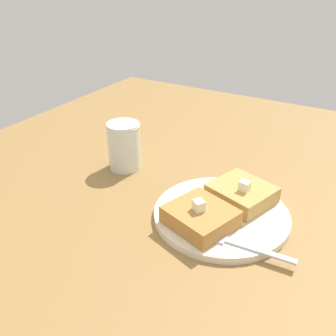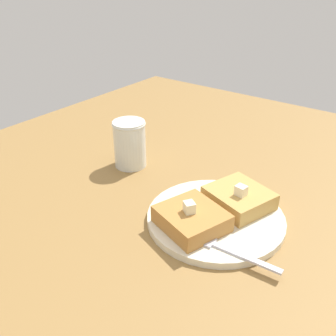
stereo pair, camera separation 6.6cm
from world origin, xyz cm
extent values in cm
cube|color=olive|center=(0.00, 0.00, 1.34)|extent=(116.42, 116.42, 2.68)
cylinder|color=silver|center=(3.61, 3.37, 3.27)|extent=(21.87, 21.87, 1.18)
torus|color=brown|center=(3.61, 3.37, 3.46)|extent=(21.87, 21.87, 0.80)
cube|color=tan|center=(-1.06, 4.91, 5.26)|extent=(11.18, 11.61, 2.79)
cube|color=#B27A3B|center=(8.28, 1.84, 5.26)|extent=(11.18, 11.61, 2.79)
cube|color=#F9EFCA|center=(-0.08, 5.59, 7.49)|extent=(1.71, 1.85, 1.66)
cube|color=#F2EFC8|center=(8.71, 1.62, 7.49)|extent=(2.17, 2.22, 1.66)
cube|color=silver|center=(9.76, 11.80, 4.04)|extent=(1.40, 10.03, 0.36)
cube|color=silver|center=(10.07, 5.41, 4.04)|extent=(2.34, 2.91, 0.36)
cube|color=silver|center=(11.05, 2.45, 4.04)|extent=(0.48, 3.21, 0.36)
cube|color=silver|center=(10.50, 2.43, 4.04)|extent=(0.48, 3.21, 0.36)
cube|color=silver|center=(9.95, 2.40, 4.04)|extent=(0.48, 3.21, 0.36)
cube|color=silver|center=(9.40, 2.37, 4.04)|extent=(0.48, 3.21, 0.36)
cylinder|color=#331305|center=(-2.39, -20.14, 6.30)|extent=(5.86, 5.86, 7.24)
cylinder|color=silver|center=(-2.39, -20.14, 7.42)|extent=(6.37, 6.37, 9.49)
torus|color=silver|center=(-2.39, -20.14, 11.72)|extent=(6.61, 6.61, 0.50)
camera|label=1|loc=(50.53, 20.85, 39.28)|focal=40.00mm
camera|label=2|loc=(46.87, 26.35, 39.28)|focal=40.00mm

